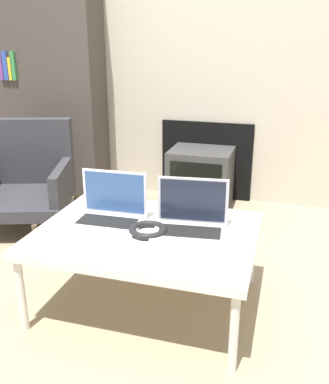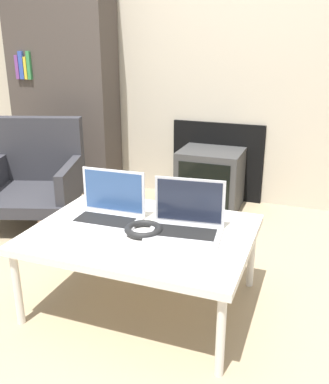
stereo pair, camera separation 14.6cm
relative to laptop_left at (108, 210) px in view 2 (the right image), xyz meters
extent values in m
plane|color=#998466|center=(0.20, -0.20, -0.45)|extent=(14.00, 14.00, 0.00)
cube|color=#B7AD99|center=(0.20, 1.57, 0.85)|extent=(7.00, 0.06, 2.60)
cube|color=black|center=(0.18, 1.53, -0.14)|extent=(0.73, 0.03, 0.62)
cube|color=silver|center=(0.20, -0.06, -0.07)|extent=(1.01, 0.77, 0.04)
cylinder|color=silver|center=(-0.26, -0.40, -0.27)|extent=(0.04, 0.04, 0.36)
cylinder|color=silver|center=(0.67, -0.40, -0.27)|extent=(0.04, 0.04, 0.36)
cylinder|color=silver|center=(-0.26, 0.29, -0.27)|extent=(0.04, 0.04, 0.36)
cylinder|color=silver|center=(0.67, 0.29, -0.27)|extent=(0.04, 0.04, 0.36)
cube|color=silver|center=(0.00, -0.04, -0.04)|extent=(0.34, 0.24, 0.02)
cube|color=black|center=(0.00, -0.04, -0.04)|extent=(0.29, 0.13, 0.00)
cube|color=silver|center=(0.00, 0.07, 0.07)|extent=(0.33, 0.02, 0.22)
cube|color=#2D4C7F|center=(0.00, 0.07, 0.07)|extent=(0.31, 0.01, 0.20)
cube|color=#B2B2B7|center=(0.41, -0.04, -0.04)|extent=(0.36, 0.27, 0.02)
cube|color=black|center=(0.41, -0.04, -0.04)|extent=(0.30, 0.16, 0.00)
cube|color=#B2B2B7|center=(0.39, 0.07, 0.07)|extent=(0.33, 0.05, 0.22)
cube|color=black|center=(0.39, 0.06, 0.07)|extent=(0.30, 0.04, 0.20)
torus|color=black|center=(0.22, -0.08, -0.04)|extent=(0.18, 0.18, 0.03)
cube|color=silver|center=(0.45, -0.29, -0.05)|extent=(0.07, 0.13, 0.01)
cube|color=#383838|center=(0.18, 1.33, -0.22)|extent=(0.47, 0.39, 0.45)
cube|color=black|center=(0.18, 1.13, -0.22)|extent=(0.38, 0.01, 0.35)
cube|color=#2D2D33|center=(-0.91, 0.59, -0.25)|extent=(0.79, 0.81, 0.08)
cube|color=#2D2D33|center=(-1.00, 0.85, 0.02)|extent=(0.62, 0.29, 0.47)
cube|color=#2D2D33|center=(-0.65, 0.68, -0.11)|extent=(0.24, 0.58, 0.20)
cylinder|color=#4C3828|center=(-0.65, 0.31, -0.37)|extent=(0.04, 0.04, 0.16)
cylinder|color=#4C3828|center=(-1.17, 0.86, -0.37)|extent=(0.04, 0.04, 0.16)
cylinder|color=#4C3828|center=(-0.65, 0.86, -0.37)|extent=(0.04, 0.04, 0.16)
cube|color=#3F3833|center=(-1.10, 1.37, 0.40)|extent=(0.88, 0.30, 1.69)
cube|color=#6B387F|center=(-1.42, 1.21, 0.57)|extent=(0.03, 0.02, 0.19)
cube|color=#2D479E|center=(-1.38, 1.21, 0.59)|extent=(0.04, 0.02, 0.21)
cube|color=gold|center=(-1.34, 1.21, 0.57)|extent=(0.03, 0.02, 0.17)
cube|color=#337F42|center=(-1.30, 1.21, 0.59)|extent=(0.03, 0.02, 0.22)
camera|label=1|loc=(0.80, -1.77, 0.79)|focal=40.00mm
camera|label=2|loc=(0.94, -1.72, 0.79)|focal=40.00mm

